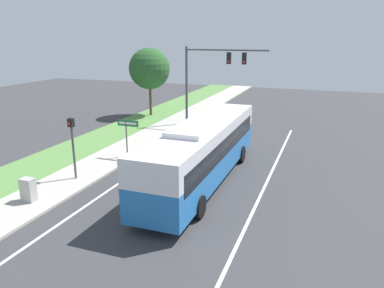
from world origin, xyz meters
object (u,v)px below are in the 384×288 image
(pedestrian_signal, at_px, (72,139))
(street_sign, at_px, (127,131))
(bus, at_px, (203,148))
(signal_gantry, at_px, (210,70))
(utility_cabinet, at_px, (28,190))

(pedestrian_signal, xyz_separation_m, street_sign, (0.77, 4.23, -0.48))
(bus, height_order, signal_gantry, signal_gantry)
(street_sign, bearing_deg, bus, -20.67)
(bus, height_order, pedestrian_signal, pedestrian_signal)
(street_sign, height_order, utility_cabinet, street_sign)
(pedestrian_signal, bearing_deg, bus, 18.23)
(pedestrian_signal, height_order, street_sign, pedestrian_signal)
(street_sign, bearing_deg, utility_cabinet, -97.63)
(bus, xyz_separation_m, utility_cabinet, (-6.60, -5.21, -1.19))
(bus, relative_size, signal_gantry, 1.82)
(signal_gantry, xyz_separation_m, street_sign, (-2.21, -9.74, -2.93))
(signal_gantry, distance_m, street_sign, 10.40)
(pedestrian_signal, bearing_deg, utility_cabinet, -93.88)
(signal_gantry, distance_m, utility_cabinet, 17.83)
(pedestrian_signal, distance_m, utility_cabinet, 3.50)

